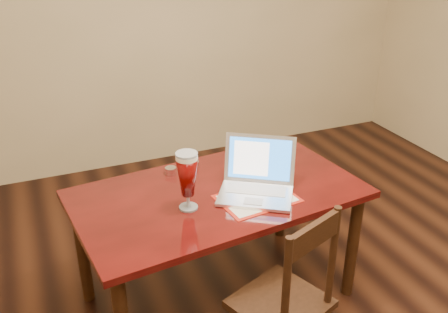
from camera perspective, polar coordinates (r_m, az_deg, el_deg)
name	(u,v)px	position (r m, az deg, el deg)	size (l,w,h in m)	color
dining_table	(219,203)	(2.57, -0.59, -5.32)	(1.53, 0.97, 0.97)	#510C0A
dining_chair	(286,302)	(2.29, 7.10, -16.18)	(0.48, 0.47, 0.89)	black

